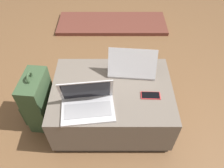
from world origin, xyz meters
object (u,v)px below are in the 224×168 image
(cell_phone, at_px, (151,96))
(backpack, at_px, (38,101))
(laptop_near, at_px, (88,103))
(laptop_far, at_px, (132,67))

(cell_phone, relative_size, backpack, 0.25)
(laptop_near, xyz_separation_m, laptop_far, (0.32, 0.36, -0.00))
(laptop_far, relative_size, cell_phone, 2.71)
(laptop_far, relative_size, backpack, 0.69)
(laptop_near, distance_m, backpack, 0.51)
(laptop_far, bearing_deg, laptop_near, 53.16)
(cell_phone, height_order, backpack, backpack)
(cell_phone, bearing_deg, laptop_near, 104.91)
(laptop_far, xyz_separation_m, backpack, (-0.75, -0.18, -0.21))
(cell_phone, bearing_deg, laptop_far, 27.28)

